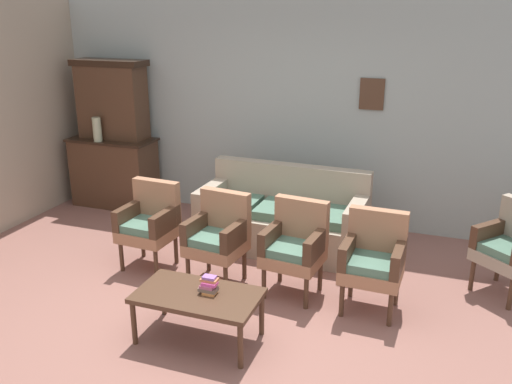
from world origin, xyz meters
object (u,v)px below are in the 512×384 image
(side_cabinet, at_px, (115,172))
(book_stack_on_table, at_px, (209,285))
(armchair_by_doorway, at_px, (295,244))
(armchair_row_middle, at_px, (218,234))
(vase_on_cabinet, at_px, (97,129))
(armchair_near_cabinet, at_px, (373,258))
(armchair_near_couch_end, at_px, (150,221))
(floral_couch, at_px, (283,219))
(coffee_table, at_px, (198,298))

(side_cabinet, height_order, book_stack_on_table, side_cabinet)
(armchair_by_doorway, xyz_separation_m, book_stack_on_table, (-0.43, -0.98, -0.01))
(armchair_row_middle, bearing_deg, book_stack_on_table, -70.61)
(vase_on_cabinet, height_order, armchair_near_cabinet, vase_on_cabinet)
(vase_on_cabinet, xyz_separation_m, armchair_row_middle, (2.32, -1.38, -0.59))
(side_cabinet, height_order, armchair_row_middle, side_cabinet)
(armchair_row_middle, height_order, armchair_by_doorway, same)
(armchair_near_couch_end, relative_size, armchair_near_cabinet, 1.00)
(armchair_by_doorway, bearing_deg, book_stack_on_table, -113.85)
(armchair_near_cabinet, bearing_deg, armchair_row_middle, 179.49)
(floral_couch, distance_m, armchair_by_doorway, 1.07)
(armchair_by_doorway, distance_m, book_stack_on_table, 1.07)
(vase_on_cabinet, distance_m, armchair_row_middle, 2.76)
(armchair_near_couch_end, bearing_deg, coffee_table, -45.02)
(coffee_table, bearing_deg, armchair_near_couch_end, 134.98)
(armchair_row_middle, bearing_deg, armchair_near_couch_end, 175.04)
(coffee_table, bearing_deg, armchair_near_cabinet, 38.02)
(armchair_row_middle, height_order, book_stack_on_table, armchair_row_middle)
(armchair_near_couch_end, bearing_deg, floral_couch, 38.94)
(armchair_near_couch_end, bearing_deg, side_cabinet, 133.75)
(side_cabinet, bearing_deg, coffee_table, -45.74)
(floral_couch, distance_m, armchair_near_cabinet, 1.54)
(armchair_row_middle, bearing_deg, vase_on_cabinet, 149.26)
(vase_on_cabinet, distance_m, armchair_near_couch_end, 2.09)
(armchair_row_middle, relative_size, book_stack_on_table, 6.02)
(floral_couch, bearing_deg, armchair_near_cabinet, -41.50)
(vase_on_cabinet, height_order, armchair_row_middle, vase_on_cabinet)
(armchair_near_couch_end, distance_m, armchair_by_doorway, 1.58)
(floral_couch, bearing_deg, armchair_near_couch_end, -141.06)
(armchair_near_cabinet, bearing_deg, armchair_by_doorway, 176.61)
(side_cabinet, distance_m, book_stack_on_table, 3.60)
(armchair_row_middle, relative_size, coffee_table, 0.90)
(armchair_near_cabinet, distance_m, coffee_table, 1.59)
(floral_couch, bearing_deg, armchair_row_middle, -109.18)
(side_cabinet, distance_m, vase_on_cabinet, 0.65)
(floral_couch, distance_m, armchair_near_couch_end, 1.49)
(armchair_by_doorway, bearing_deg, armchair_near_cabinet, -3.39)
(vase_on_cabinet, bearing_deg, coffee_table, -42.64)
(vase_on_cabinet, relative_size, floral_couch, 0.17)
(book_stack_on_table, bearing_deg, floral_couch, 89.59)
(vase_on_cabinet, xyz_separation_m, floral_couch, (2.67, -0.38, -0.76))
(side_cabinet, xyz_separation_m, coffee_table, (2.49, -2.55, -0.09))
(armchair_near_couch_end, height_order, armchair_near_cabinet, same)
(book_stack_on_table, bearing_deg, vase_on_cabinet, 138.71)
(armchair_near_couch_end, height_order, armchair_row_middle, same)
(side_cabinet, xyz_separation_m, armchair_near_cabinet, (3.73, -1.58, 0.03))
(armchair_by_doorway, relative_size, armchair_near_cabinet, 1.00)
(side_cabinet, xyz_separation_m, armchair_near_couch_end, (1.43, -1.49, 0.03))
(floral_couch, height_order, armchair_near_cabinet, same)
(armchair_row_middle, relative_size, armchair_by_doorway, 1.00)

